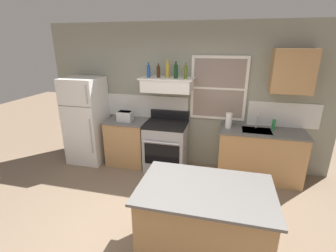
# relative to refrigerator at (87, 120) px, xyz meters

# --- Properties ---
(ground_plane) EXTENTS (16.00, 16.00, 0.00)m
(ground_plane) POSITION_rel_refrigerator_xyz_m (1.90, -1.84, -0.85)
(ground_plane) COLOR #7A6651
(back_wall) EXTENTS (5.40, 0.11, 2.70)m
(back_wall) POSITION_rel_refrigerator_xyz_m (1.93, 0.39, 0.50)
(back_wall) COLOR gray
(back_wall) RESTS_ON ground_plane
(refrigerator) EXTENTS (0.70, 0.72, 1.71)m
(refrigerator) POSITION_rel_refrigerator_xyz_m (0.00, 0.00, 0.00)
(refrigerator) COLOR white
(refrigerator) RESTS_ON ground_plane
(counter_left_of_stove) EXTENTS (0.79, 0.63, 0.91)m
(counter_left_of_stove) POSITION_rel_refrigerator_xyz_m (0.85, 0.06, -0.40)
(counter_left_of_stove) COLOR tan
(counter_left_of_stove) RESTS_ON ground_plane
(toaster) EXTENTS (0.30, 0.20, 0.19)m
(toaster) POSITION_rel_refrigerator_xyz_m (0.85, -0.01, 0.15)
(toaster) COLOR silver
(toaster) RESTS_ON counter_left_of_stove
(stove_range) EXTENTS (0.76, 0.69, 1.09)m
(stove_range) POSITION_rel_refrigerator_xyz_m (1.65, 0.02, -0.39)
(stove_range) COLOR #9EA0A5
(stove_range) RESTS_ON ground_plane
(range_hood_shelf) EXTENTS (0.96, 0.52, 0.24)m
(range_hood_shelf) POSITION_rel_refrigerator_xyz_m (1.65, 0.12, 0.77)
(range_hood_shelf) COLOR white
(bottle_blue_liqueur) EXTENTS (0.07, 0.07, 0.26)m
(bottle_blue_liqueur) POSITION_rel_refrigerator_xyz_m (1.32, 0.07, 1.00)
(bottle_blue_liqueur) COLOR #1E478C
(bottle_blue_liqueur) RESTS_ON range_hood_shelf
(bottle_brown_stout) EXTENTS (0.06, 0.06, 0.24)m
(bottle_brown_stout) POSITION_rel_refrigerator_xyz_m (1.49, 0.09, 0.99)
(bottle_brown_stout) COLOR #381E0F
(bottle_brown_stout) RESTS_ON range_hood_shelf
(bottle_champagne_gold_foil) EXTENTS (0.08, 0.08, 0.31)m
(bottle_champagne_gold_foil) POSITION_rel_refrigerator_xyz_m (1.65, 0.15, 1.02)
(bottle_champagne_gold_foil) COLOR #B29333
(bottle_champagne_gold_foil) RESTS_ON range_hood_shelf
(bottle_dark_green_wine) EXTENTS (0.07, 0.07, 0.29)m
(bottle_dark_green_wine) POSITION_rel_refrigerator_xyz_m (1.82, 0.06, 1.01)
(bottle_dark_green_wine) COLOR #143819
(bottle_dark_green_wine) RESTS_ON range_hood_shelf
(bottle_olive_oil_square) EXTENTS (0.06, 0.06, 0.27)m
(bottle_olive_oil_square) POSITION_rel_refrigerator_xyz_m (1.99, 0.06, 1.01)
(bottle_olive_oil_square) COLOR #4C601E
(bottle_olive_oil_square) RESTS_ON range_hood_shelf
(counter_right_with_sink) EXTENTS (1.43, 0.63, 0.91)m
(counter_right_with_sink) POSITION_rel_refrigerator_xyz_m (3.35, 0.06, -0.40)
(counter_right_with_sink) COLOR tan
(counter_right_with_sink) RESTS_ON ground_plane
(sink_faucet) EXTENTS (0.03, 0.17, 0.28)m
(sink_faucet) POSITION_rel_refrigerator_xyz_m (3.25, 0.16, 0.23)
(sink_faucet) COLOR silver
(sink_faucet) RESTS_ON counter_right_with_sink
(paper_towel_roll) EXTENTS (0.11, 0.11, 0.27)m
(paper_towel_roll) POSITION_rel_refrigerator_xyz_m (2.77, 0.06, 0.19)
(paper_towel_roll) COLOR white
(paper_towel_roll) RESTS_ON counter_right_with_sink
(dish_soap_bottle) EXTENTS (0.06, 0.06, 0.18)m
(dish_soap_bottle) POSITION_rel_refrigerator_xyz_m (3.53, 0.16, 0.15)
(dish_soap_bottle) COLOR #268C3F
(dish_soap_bottle) RESTS_ON counter_right_with_sink
(kitchen_island) EXTENTS (1.40, 0.90, 0.91)m
(kitchen_island) POSITION_rel_refrigerator_xyz_m (2.57, -1.92, -0.40)
(kitchen_island) COLOR tan
(kitchen_island) RESTS_ON ground_plane
(upper_cabinet_right) EXTENTS (0.64, 0.32, 0.70)m
(upper_cabinet_right) POSITION_rel_refrigerator_xyz_m (3.70, 0.20, 1.05)
(upper_cabinet_right) COLOR tan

